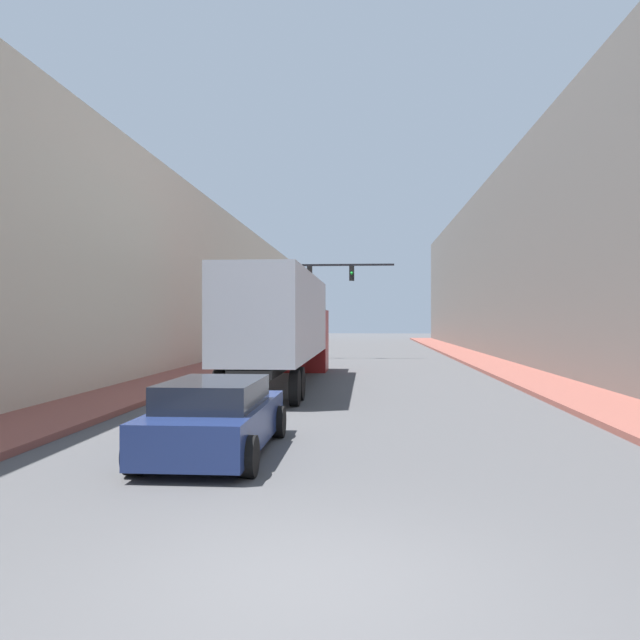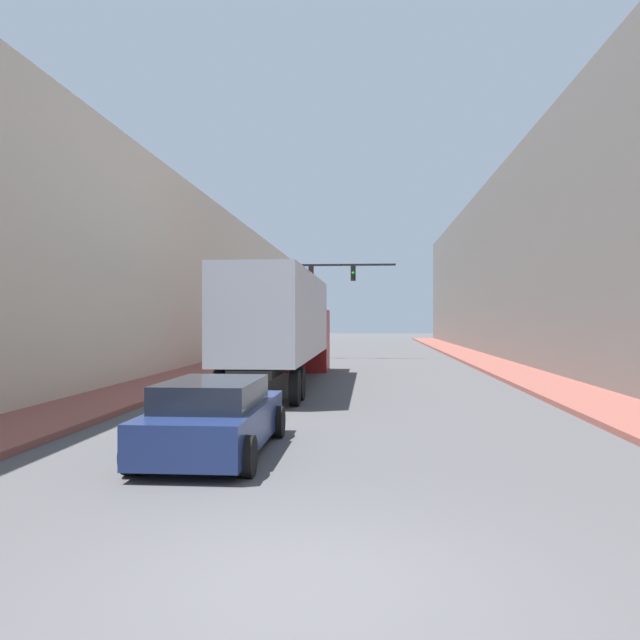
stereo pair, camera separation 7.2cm
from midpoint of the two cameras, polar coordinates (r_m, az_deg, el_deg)
The scene contains 8 objects.
ground_plane at distance 6.09m, azimuth -1.34°, elevation -23.19°, with size 200.00×200.00×0.00m, color #4C4C4F.
sidewalk_right at distance 36.21m, azimuth 14.46°, elevation -3.62°, with size 2.51×80.00×0.15m.
sidewalk_left at distance 36.42m, azimuth -7.53°, elevation -3.59°, with size 2.51×80.00×0.15m.
building_right at distance 37.26m, azimuth 20.95°, elevation 5.11°, with size 6.00×80.00×11.36m.
building_left at distance 37.51m, azimuth -13.91°, elevation 3.34°, with size 6.00×80.00×9.09m.
semi_truck at distance 23.01m, azimuth -3.42°, elevation -0.25°, with size 2.44×13.89×3.95m.
sedan_car at distance 11.43m, azimuth -9.63°, elevation -8.79°, with size 2.02×4.51×1.33m.
traffic_signal_gantry at distance 37.88m, azimuth -1.90°, elevation 2.83°, with size 7.75×0.35×5.99m.
Camera 1 is at (0.52, -5.57, 2.41)m, focal length 35.00 mm.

